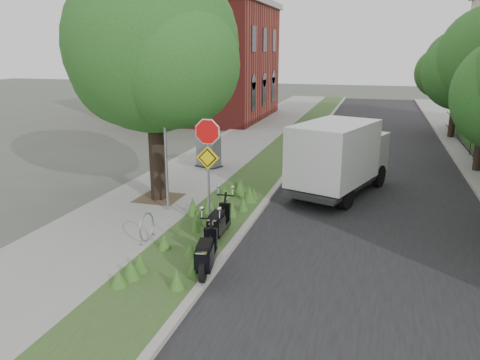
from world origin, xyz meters
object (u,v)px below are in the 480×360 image
at_px(scooter_near, 218,226).
at_px(scooter_far, 206,257).
at_px(sign_assembly, 208,152).
at_px(utility_cabinet, 209,152).
at_px(box_truck, 339,154).

relative_size(scooter_near, scooter_far, 0.98).
bearing_deg(sign_assembly, scooter_far, -71.52).
height_order(sign_assembly, scooter_far, sign_assembly).
xyz_separation_m(sign_assembly, scooter_near, (0.47, -0.57, -1.83)).
bearing_deg(scooter_far, utility_cabinet, 109.62).
relative_size(sign_assembly, scooter_far, 1.92).
bearing_deg(scooter_far, sign_assembly, 108.48).
distance_m(scooter_near, box_truck, 6.00).
bearing_deg(scooter_near, box_truck, 63.61).
bearing_deg(box_truck, scooter_far, -107.40).
bearing_deg(sign_assembly, box_truck, 56.81).
distance_m(scooter_near, utility_cabinet, 8.00).
bearing_deg(scooter_near, scooter_far, -79.18).
bearing_deg(sign_assembly, scooter_near, -50.75).
height_order(sign_assembly, utility_cabinet, sign_assembly).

